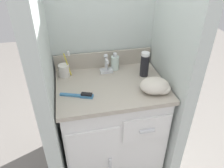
# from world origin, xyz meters

# --- Properties ---
(ground_plane) EXTENTS (6.00, 6.00, 0.00)m
(ground_plane) POSITION_xyz_m (0.00, 0.00, 0.00)
(ground_plane) COLOR slate
(wall_back) EXTENTS (0.91, 0.08, 2.20)m
(wall_back) POSITION_xyz_m (0.00, 0.32, 1.10)
(wall_back) COLOR silver
(wall_back) RESTS_ON ground_plane
(wall_left) EXTENTS (0.08, 0.62, 2.20)m
(wall_left) POSITION_xyz_m (-0.41, 0.00, 1.10)
(wall_left) COLOR silver
(wall_left) RESTS_ON ground_plane
(wall_right) EXTENTS (0.08, 0.62, 2.20)m
(wall_right) POSITION_xyz_m (0.41, 0.00, 1.10)
(wall_right) COLOR silver
(wall_right) RESTS_ON ground_plane
(vanity) EXTENTS (0.73, 0.55, 0.80)m
(vanity) POSITION_xyz_m (-0.00, -0.00, 0.42)
(vanity) COLOR white
(vanity) RESTS_ON ground_plane
(backsplash) EXTENTS (0.73, 0.02, 0.12)m
(backsplash) POSITION_xyz_m (0.00, 0.26, 0.86)
(backsplash) COLOR #B2A899
(backsplash) RESTS_ON vanity
(sink_faucet) EXTENTS (0.09, 0.09, 0.14)m
(sink_faucet) POSITION_xyz_m (0.00, 0.17, 0.85)
(sink_faucet) COLOR silver
(sink_faucet) RESTS_ON vanity
(toothbrush_cup) EXTENTS (0.09, 0.07, 0.19)m
(toothbrush_cup) POSITION_xyz_m (-0.30, 0.17, 0.84)
(toothbrush_cup) COLOR white
(toothbrush_cup) RESTS_ON vanity
(soap_dispenser) EXTENTS (0.06, 0.06, 0.13)m
(soap_dispenser) POSITION_xyz_m (0.07, 0.20, 0.85)
(soap_dispenser) COLOR silver
(soap_dispenser) RESTS_ON vanity
(shaving_cream_can) EXTENTS (0.06, 0.06, 0.18)m
(shaving_cream_can) POSITION_xyz_m (0.25, 0.07, 0.88)
(shaving_cream_can) COLOR black
(shaving_cream_can) RESTS_ON vanity
(hairbrush) EXTENTS (0.21, 0.10, 0.03)m
(hairbrush) POSITION_xyz_m (-0.21, -0.10, 0.81)
(hairbrush) COLOR teal
(hairbrush) RESTS_ON vanity
(hand_towel) EXTENTS (0.19, 0.16, 0.09)m
(hand_towel) POSITION_xyz_m (0.26, -0.14, 0.84)
(hand_towel) COLOR beige
(hand_towel) RESTS_ON vanity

